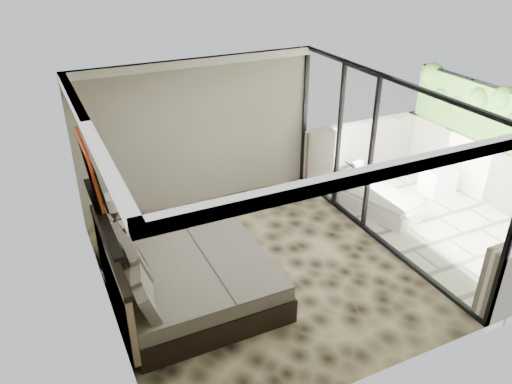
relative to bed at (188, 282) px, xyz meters
name	(u,v)px	position (x,y,z in m)	size (l,w,h in m)	color
floor	(257,269)	(1.21, 0.29, -0.36)	(5.00, 5.00, 0.00)	black
ceiling	(257,97)	(1.21, 0.29, 2.43)	(4.50, 5.00, 0.02)	silver
back_wall	(199,134)	(1.21, 2.78, 1.04)	(4.50, 0.02, 2.80)	gray
left_wall	(99,226)	(-1.03, 0.29, 1.04)	(0.02, 5.00, 2.80)	gray
glass_wall	(382,163)	(3.46, 0.29, 1.04)	(0.08, 5.00, 2.80)	white
terrace_slab	(438,220)	(4.96, 0.29, -0.42)	(3.00, 5.00, 0.12)	beige
parapet_far	(497,177)	(6.31, 0.29, 0.19)	(0.30, 5.00, 1.10)	beige
foliage_hedge	(511,122)	(6.31, 0.29, 1.29)	(0.36, 4.60, 1.10)	#497A26
picture_ledge	(101,214)	(-0.97, 0.39, 1.14)	(0.12, 2.20, 0.05)	black
bed	(188,282)	(0.00, 0.00, 0.00)	(2.21, 2.14, 1.22)	black
nightstand	(117,243)	(-0.69, 1.55, -0.08)	(0.55, 0.55, 0.55)	black
table_lamp	(113,208)	(-0.66, 1.60, 0.54)	(0.32, 0.32, 0.59)	black
abstract_canvas	(89,169)	(-0.98, 0.79, 1.62)	(0.04, 0.90, 0.90)	#BA4A0F
framed_print	(98,186)	(-0.93, 0.57, 1.47)	(0.03, 0.50, 0.60)	black
ottoman	(437,181)	(5.62, 1.07, -0.09)	(0.54, 0.54, 0.54)	white
lounger	(375,199)	(4.09, 1.07, -0.16)	(1.22, 1.80, 0.65)	silver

